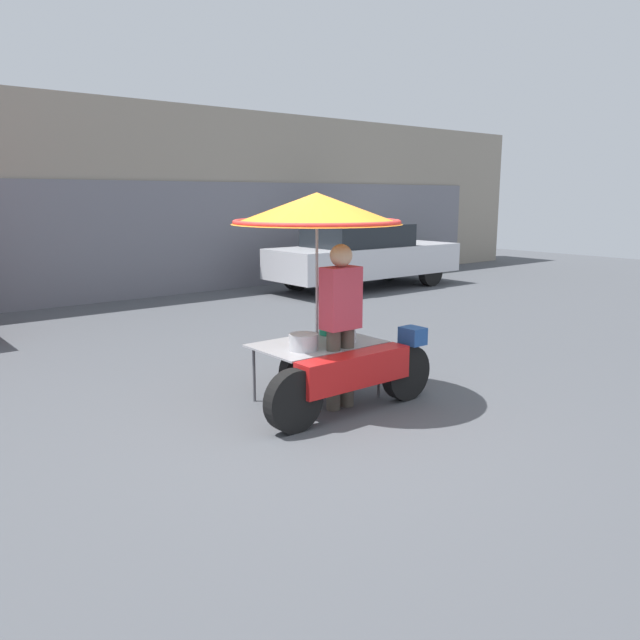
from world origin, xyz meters
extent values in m
plane|color=#4C4F54|center=(0.00, 0.00, 0.00)|extent=(36.00, 36.00, 0.00)
cube|color=gray|center=(0.00, 8.97, 2.00)|extent=(28.00, 2.00, 3.99)
cube|color=slate|center=(0.00, 7.94, 1.20)|extent=(23.80, 0.06, 2.40)
cylinder|color=black|center=(1.17, -0.09, 0.29)|extent=(0.58, 0.14, 0.58)
cylinder|color=black|center=(-0.29, -0.09, 0.29)|extent=(0.58, 0.14, 0.58)
cube|color=red|center=(0.44, -0.09, 0.45)|extent=(1.29, 0.24, 0.32)
cube|color=#234C93|center=(1.25, -0.09, 0.67)|extent=(0.20, 0.24, 0.18)
cylinder|color=black|center=(0.44, 0.75, 0.26)|extent=(0.52, 0.14, 0.52)
cylinder|color=#515156|center=(0.98, 0.13, 0.29)|extent=(0.03, 0.03, 0.59)
cylinder|color=#515156|center=(0.98, 0.85, 0.29)|extent=(0.03, 0.03, 0.59)
cylinder|color=#515156|center=(-0.10, 0.13, 0.29)|extent=(0.03, 0.03, 0.59)
cylinder|color=#515156|center=(-0.10, 0.85, 0.29)|extent=(0.03, 0.03, 0.59)
cube|color=#9E9EA3|center=(0.44, 0.49, 0.60)|extent=(1.28, 0.85, 0.02)
cylinder|color=#B2B2B7|center=(0.44, 0.49, 1.22)|extent=(0.03, 0.03, 1.21)
cone|color=orange|center=(0.44, 0.49, 1.98)|extent=(1.70, 1.70, 0.31)
torus|color=red|center=(0.44, 0.49, 1.84)|extent=(1.67, 1.67, 0.05)
cylinder|color=#B7B7BC|center=(0.15, 0.34, 0.69)|extent=(0.28, 0.28, 0.16)
cylinder|color=#B7B7BC|center=(0.66, 0.36, 0.71)|extent=(0.30, 0.30, 0.21)
cylinder|color=#B7B7BC|center=(0.38, 0.66, 0.64)|extent=(0.28, 0.28, 0.07)
cylinder|color=#1E936B|center=(0.79, 0.72, 0.69)|extent=(0.21, 0.21, 0.17)
cylinder|color=#4C473D|center=(0.37, 0.15, 0.41)|extent=(0.14, 0.14, 0.81)
cylinder|color=#4C473D|center=(0.55, 0.15, 0.41)|extent=(0.14, 0.14, 0.81)
cube|color=#C13847|center=(0.46, 0.15, 1.12)|extent=(0.38, 0.22, 0.61)
sphere|color=tan|center=(0.46, 0.15, 1.53)|extent=(0.22, 0.22, 0.22)
cylinder|color=black|center=(7.78, 5.36, 0.32)|extent=(0.63, 0.20, 0.63)
cylinder|color=black|center=(7.78, 6.78, 0.32)|extent=(0.63, 0.20, 0.63)
cylinder|color=black|center=(4.88, 5.36, 0.32)|extent=(0.63, 0.20, 0.63)
cylinder|color=black|center=(4.88, 6.78, 0.32)|extent=(0.63, 0.20, 0.63)
cube|color=silver|center=(6.33, 6.07, 0.65)|extent=(4.66, 1.68, 0.66)
cube|color=#1E2328|center=(6.10, 6.07, 1.22)|extent=(2.24, 1.48, 0.49)
cylinder|color=brown|center=(10.10, 7.20, 0.12)|extent=(0.37, 0.37, 0.24)
sphere|color=#388442|center=(10.10, 7.20, 0.51)|extent=(0.64, 0.64, 0.64)
camera|label=1|loc=(-3.46, -4.39, 2.10)|focal=35.00mm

